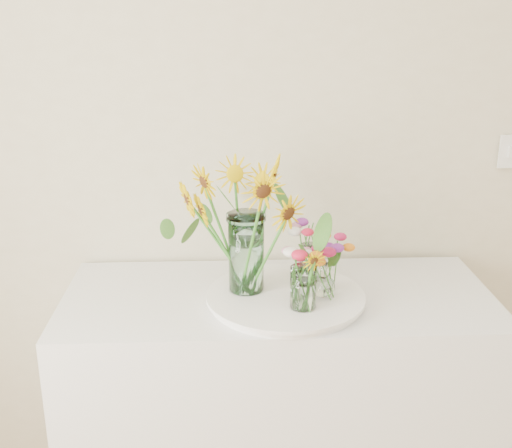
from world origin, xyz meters
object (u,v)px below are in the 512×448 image
object	(u,v)px
counter	(277,411)
small_vase_c	(311,263)
small_vase_a	(303,288)
tray	(285,299)
mason_jar	(246,253)
small_vase_b	(323,279)

from	to	relation	value
counter	small_vase_c	xyz separation A→B (m)	(0.11, 0.05, 0.54)
small_vase_a	small_vase_c	xyz separation A→B (m)	(0.05, 0.21, -0.01)
tray	mason_jar	xyz separation A→B (m)	(-0.12, 0.04, 0.14)
counter	tray	distance (m)	0.47
mason_jar	small_vase_c	xyz separation A→B (m)	(0.21, 0.07, -0.07)
small_vase_a	counter	bearing A→B (deg)	110.86
tray	mason_jar	distance (m)	0.19
counter	small_vase_c	size ratio (longest dim) A/B	11.11
counter	small_vase_a	world-z (taller)	small_vase_a
mason_jar	small_vase_c	world-z (taller)	mason_jar
counter	mason_jar	xyz separation A→B (m)	(-0.11, -0.02, 0.61)
counter	small_vase_a	size ratio (longest dim) A/B	10.29
tray	small_vase_b	xyz separation A→B (m)	(0.12, -0.01, 0.07)
small_vase_b	small_vase_c	world-z (taller)	small_vase_c
tray	small_vase_c	xyz separation A→B (m)	(0.09, 0.11, 0.08)
small_vase_c	small_vase_a	bearing A→B (deg)	-103.00
tray	small_vase_a	bearing A→B (deg)	-65.43
counter	small_vase_b	size ratio (longest dim) A/B	12.40
small_vase_b	counter	bearing A→B (deg)	152.19
mason_jar	small_vase_a	distance (m)	0.22
counter	tray	xyz separation A→B (m)	(0.02, -0.06, 0.46)
counter	tray	size ratio (longest dim) A/B	2.93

